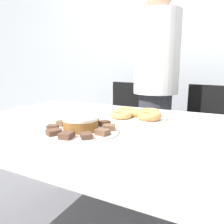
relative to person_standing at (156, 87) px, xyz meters
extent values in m
cube|color=#B2B7BC|center=(-0.01, 0.75, 0.44)|extent=(8.00, 0.05, 2.60)
cube|color=silver|center=(-0.01, -0.87, -0.13)|extent=(1.52, 1.04, 0.03)
cylinder|color=silver|center=(-0.71, -0.41, -0.51)|extent=(0.06, 0.06, 0.72)
cylinder|color=#383842|center=(0.00, 0.00, -0.46)|extent=(0.27, 0.27, 0.81)
cylinder|color=white|center=(0.00, 0.00, 0.27)|extent=(0.37, 0.37, 0.64)
cylinder|color=black|center=(-0.38, 0.01, -0.86)|extent=(0.44, 0.44, 0.01)
cylinder|color=#262626|center=(-0.38, 0.01, -0.65)|extent=(0.06, 0.06, 0.40)
cube|color=black|center=(-0.38, 0.01, -0.42)|extent=(0.53, 0.53, 0.04)
cube|color=black|center=(-0.33, 0.21, -0.19)|extent=(0.39, 0.13, 0.42)
cylinder|color=black|center=(0.38, 0.01, -0.86)|extent=(0.44, 0.44, 0.01)
cylinder|color=#262626|center=(0.38, 0.01, -0.65)|extent=(0.06, 0.06, 0.40)
cube|color=black|center=(0.38, 0.01, -0.42)|extent=(0.53, 0.53, 0.04)
cube|color=black|center=(0.43, 0.21, -0.19)|extent=(0.39, 0.12, 0.42)
cylinder|color=white|center=(-0.03, -1.04, -0.11)|extent=(0.33, 0.33, 0.01)
cylinder|color=white|center=(0.08, -0.66, -0.11)|extent=(0.35, 0.35, 0.01)
cylinder|color=#9E662D|center=(-0.03, -1.04, -0.08)|extent=(0.15, 0.15, 0.05)
cylinder|color=white|center=(-0.03, -1.04, -0.06)|extent=(0.15, 0.15, 0.01)
cube|color=brown|center=(0.08, -0.99, -0.10)|extent=(0.07, 0.07, 0.02)
cube|color=#513828|center=(0.02, -0.93, -0.10)|extent=(0.06, 0.06, 0.02)
cube|color=brown|center=(-0.05, -0.92, -0.10)|extent=(0.06, 0.07, 0.02)
cube|color=brown|center=(-0.12, -0.96, -0.10)|extent=(0.06, 0.06, 0.02)
cube|color=brown|center=(-0.15, -1.02, -0.10)|extent=(0.05, 0.04, 0.02)
cube|color=brown|center=(-0.14, -1.10, -0.10)|extent=(0.06, 0.05, 0.02)
cube|color=brown|center=(-0.09, -1.15, -0.10)|extent=(0.07, 0.07, 0.02)
cube|color=brown|center=(-0.01, -1.16, -0.10)|extent=(0.05, 0.06, 0.02)
cube|color=brown|center=(0.05, -1.13, -0.10)|extent=(0.06, 0.06, 0.02)
cube|color=brown|center=(0.09, -1.06, -0.10)|extent=(0.06, 0.05, 0.02)
torus|color=#D18E4C|center=(0.08, -0.66, -0.09)|extent=(0.11, 0.11, 0.04)
torus|color=tan|center=(0.14, -0.58, -0.09)|extent=(0.11, 0.11, 0.03)
torus|color=tan|center=(0.00, -0.62, -0.09)|extent=(0.12, 0.12, 0.03)
torus|color=tan|center=(0.03, -0.75, -0.09)|extent=(0.12, 0.12, 0.03)
torus|color=#D18E4C|center=(0.17, -0.71, -0.09)|extent=(0.13, 0.13, 0.04)
cube|color=white|center=(-0.47, -0.99, -0.11)|extent=(0.11, 0.09, 0.01)
camera|label=1|loc=(0.51, -1.79, 0.16)|focal=35.00mm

